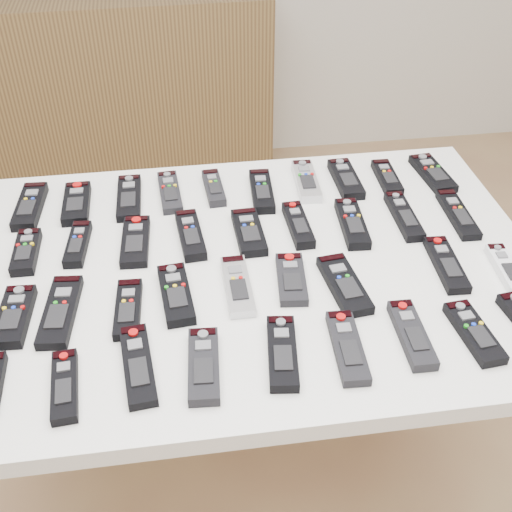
{
  "coord_description": "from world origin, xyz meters",
  "views": [
    {
      "loc": [
        -0.17,
        -0.98,
        1.66
      ],
      "look_at": [
        -0.02,
        0.1,
        0.8
      ],
      "focal_mm": 45.0,
      "sensor_mm": 36.0,
      "label": 1
    }
  ],
  "objects": [
    {
      "name": "remote_35",
      "position": [
        0.36,
        -0.18,
        0.79
      ],
      "size": [
        0.07,
        0.17,
        0.02
      ],
      "primitive_type": "cube",
      "rotation": [
        0.0,
        0.0,
        0.09
      ],
      "color": "black",
      "rests_on": "table"
    },
    {
      "name": "remote_17",
      "position": [
        0.36,
        0.21,
        0.79
      ],
      "size": [
        0.05,
        0.19,
        0.02
      ],
      "primitive_type": "cube",
      "rotation": [
        0.0,
        0.0,
        -0.01
      ],
      "color": "black",
      "rests_on": "table"
    },
    {
      "name": "remote_18",
      "position": [
        0.49,
        0.2,
        0.79
      ],
      "size": [
        0.05,
        0.19,
        0.02
      ],
      "primitive_type": "cube",
      "rotation": [
        0.0,
        0.0,
        -0.04
      ],
      "color": "black",
      "rests_on": "table"
    },
    {
      "name": "remote_6",
      "position": [
        0.16,
        0.4,
        0.79
      ],
      "size": [
        0.06,
        0.18,
        0.02
      ],
      "primitive_type": "cube",
      "rotation": [
        0.0,
        0.0,
        -0.05
      ],
      "color": "#B7B7BC",
      "rests_on": "table"
    },
    {
      "name": "remote_12",
      "position": [
        -0.28,
        0.2,
        0.79
      ],
      "size": [
        0.07,
        0.18,
        0.02
      ],
      "primitive_type": "cube",
      "rotation": [
        0.0,
        0.0,
        -0.05
      ],
      "color": "black",
      "rests_on": "table"
    },
    {
      "name": "remote_27",
      "position": [
        0.51,
        -0.01,
        0.79
      ],
      "size": [
        0.05,
        0.16,
        0.02
      ],
      "primitive_type": "cube",
      "rotation": [
        0.0,
        0.0,
        -0.07
      ],
      "color": "silver",
      "rests_on": "table"
    },
    {
      "name": "sideboard",
      "position": [
        -0.6,
        1.78,
        0.44
      ],
      "size": [
        1.77,
        0.42,
        0.88
      ],
      "primitive_type": "cube",
      "rotation": [
        0.0,
        0.0,
        0.02
      ],
      "color": "#49331D",
      "rests_on": "ground"
    },
    {
      "name": "remote_0",
      "position": [
        -0.53,
        0.38,
        0.79
      ],
      "size": [
        0.07,
        0.19,
        0.02
      ],
      "primitive_type": "cube",
      "rotation": [
        0.0,
        0.0,
        -0.06
      ],
      "color": "black",
      "rests_on": "table"
    },
    {
      "name": "remote_11",
      "position": [
        -0.4,
        0.21,
        0.79
      ],
      "size": [
        0.05,
        0.16,
        0.02
      ],
      "primitive_type": "cube",
      "rotation": [
        0.0,
        0.0,
        -0.08
      ],
      "color": "black",
      "rests_on": "table"
    },
    {
      "name": "remote_20",
      "position": [
        -0.42,
        -0.01,
        0.79
      ],
      "size": [
        0.08,
        0.2,
        0.02
      ],
      "primitive_type": "cube",
      "rotation": [
        0.0,
        0.0,
        -0.09
      ],
      "color": "black",
      "rests_on": "table"
    },
    {
      "name": "remote_21",
      "position": [
        -0.29,
        -0.02,
        0.79
      ],
      "size": [
        0.06,
        0.16,
        0.02
      ],
      "primitive_type": "cube",
      "rotation": [
        0.0,
        0.0,
        -0.05
      ],
      "color": "black",
      "rests_on": "table"
    },
    {
      "name": "remote_25",
      "position": [
        0.15,
        -0.01,
        0.79
      ],
      "size": [
        0.08,
        0.19,
        0.02
      ],
      "primitive_type": "cube",
      "rotation": [
        0.0,
        0.0,
        0.11
      ],
      "color": "black",
      "rests_on": "table"
    },
    {
      "name": "remote_7",
      "position": [
        0.26,
        0.39,
        0.79
      ],
      "size": [
        0.06,
        0.17,
        0.02
      ],
      "primitive_type": "cube",
      "rotation": [
        0.0,
        0.0,
        0.01
      ],
      "color": "black",
      "rests_on": "table"
    },
    {
      "name": "remote_8",
      "position": [
        0.37,
        0.39,
        0.79
      ],
      "size": [
        0.05,
        0.15,
        0.02
      ],
      "primitive_type": "cube",
      "rotation": [
        0.0,
        0.0,
        -0.03
      ],
      "color": "black",
      "rests_on": "table"
    },
    {
      "name": "remote_3",
      "position": [
        -0.19,
        0.4,
        0.79
      ],
      "size": [
        0.06,
        0.18,
        0.02
      ],
      "primitive_type": "cube",
      "rotation": [
        0.0,
        0.0,
        0.06
      ],
      "color": "black",
      "rests_on": "table"
    },
    {
      "name": "remote_15",
      "position": [
        0.1,
        0.21,
        0.79
      ],
      "size": [
        0.05,
        0.17,
        0.02
      ],
      "primitive_type": "cube",
      "rotation": [
        0.0,
        0.0,
        0.03
      ],
      "color": "black",
      "rests_on": "table"
    },
    {
      "name": "remote_10",
      "position": [
        -0.51,
        0.2,
        0.79
      ],
      "size": [
        0.05,
        0.15,
        0.02
      ],
      "primitive_type": "cube",
      "rotation": [
        0.0,
        0.0,
        -0.01
      ],
      "color": "black",
      "rests_on": "table"
    },
    {
      "name": "remote_5",
      "position": [
        0.04,
        0.37,
        0.79
      ],
      "size": [
        0.06,
        0.18,
        0.02
      ],
      "primitive_type": "cube",
      "rotation": [
        0.0,
        0.0,
        -0.06
      ],
      "color": "black",
      "rests_on": "table"
    },
    {
      "name": "remote_30",
      "position": [
        -0.27,
        -0.17,
        0.79
      ],
      "size": [
        0.07,
        0.19,
        0.02
      ],
      "primitive_type": "cube",
      "rotation": [
        0.0,
        0.0,
        0.1
      ],
      "color": "black",
      "rests_on": "table"
    },
    {
      "name": "remote_23",
      "position": [
        -0.07,
        0.02,
        0.79
      ],
      "size": [
        0.05,
        0.18,
        0.02
      ],
      "primitive_type": "cube",
      "rotation": [
        0.0,
        0.0,
        0.01
      ],
      "color": "#B7B7BC",
      "rests_on": "table"
    },
    {
      "name": "remote_2",
      "position": [
        -0.29,
        0.39,
        0.79
      ],
      "size": [
        0.06,
        0.19,
        0.02
      ],
      "primitive_type": "cube",
      "rotation": [
        0.0,
        0.0,
        -0.01
      ],
      "color": "black",
      "rests_on": "table"
    },
    {
      "name": "remote_9",
      "position": [
        0.49,
        0.39,
        0.79
      ],
      "size": [
        0.07,
        0.18,
        0.02
      ],
      "primitive_type": "cube",
      "rotation": [
        0.0,
        0.0,
        0.08
      ],
      "color": "black",
      "rests_on": "table"
    },
    {
      "name": "remote_16",
      "position": [
        0.23,
        0.2,
        0.79
      ],
      "size": [
        0.06,
        0.18,
        0.02
      ],
      "primitive_type": "cube",
      "rotation": [
        0.0,
        0.0,
        -0.06
      ],
      "color": "black",
      "rests_on": "table"
    },
    {
      "name": "remote_32",
      "position": [
        -0.01,
        -0.18,
        0.79
      ],
      "size": [
        0.07,
        0.18,
        0.02
      ],
      "primitive_type": "cube",
      "rotation": [
        0.0,
        0.0,
        -0.12
      ],
      "color": "black",
      "rests_on": "table"
    },
    {
      "name": "remote_34",
      "position": [
        0.24,
        -0.17,
        0.79
      ],
      "size": [
        0.05,
        0.17,
        0.02
      ],
      "primitive_type": "cube",
      "rotation": [
        0.0,
        0.0,
        -0.02
      ],
      "color": "black",
      "rests_on": "table"
    },
    {
      "name": "remote_24",
      "position": [
        0.05,
        0.02,
        0.79
      ],
      "size": [
        0.07,
        0.16,
        0.02
      ],
      "primitive_type": "cube",
      "rotation": [
        0.0,
        0.0,
        -0.1
      ],
      "color": "black",
      "rests_on": "table"
    },
    {
      "name": "remote_31",
      "position": [
        -0.15,
        -0.19,
        0.79
      ],
      "size": [
        0.07,
        0.17,
        0.02
      ],
      "primitive_type": "cube",
      "rotation": [
        0.0,
        0.0,
        -0.07
      ],
      "color": "black",
      "rests_on": "table"
    },
    {
      "name": "remote_1",
      "position": [
        -0.42,
        0.38,
        0.79
      ],
      "size": [
        0.06,
        0.17,
        0.02
      ],
      "primitive_type": "cube",
      "rotation": [
        0.0,
        0.0,
        0.01
      ],
      "color": "black",
      "rests_on": "table"
    },
    {
      "name": "remote_13",
      "position": [
        -0.15,
        0.21,
        0.79
      ],
      "size": [
        0.06,
        0.18,
        0.02
      ],
      "primitive_type": "cube",
      "rotation": [
        0.0,
        0.0,
        0.08
      ],
      "color": "black",
      "rests_on": "table"
    },
    {
      "name": "remote_22",
      "position": [
        -0.19,
        0.01,
        0.79
      ],
      "size": [
        0.07,
        0.18,
        0.02
      ],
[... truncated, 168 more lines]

